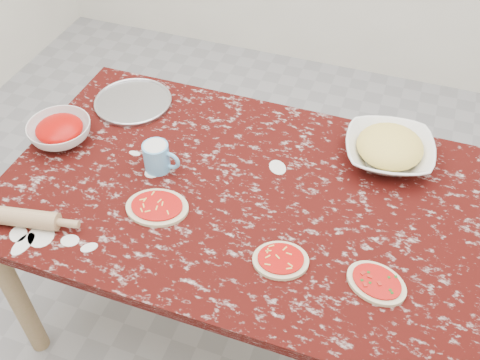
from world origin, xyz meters
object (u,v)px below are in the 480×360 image
Objects in this scene: pizza_tray at (133,102)px; cheese_bowl at (389,151)px; sauce_bowl at (60,132)px; rolling_pin at (13,217)px; worktable at (240,207)px; flour_mug at (158,157)px.

cheese_bowl reaches higher than pizza_tray.
sauce_bowl reaches higher than rolling_pin.
sauce_bowl reaches higher than worktable.
worktable is 11.96× the size of flour_mug.
rolling_pin is at bearing -149.18° from worktable.
rolling_pin reaches higher than pizza_tray.
sauce_bowl is 1.71× the size of flour_mug.
sauce_bowl is 1.18m from cheese_bowl.
sauce_bowl is at bearing 177.01° from flour_mug.
flour_mug is at bearing -157.11° from cheese_bowl.
cheese_bowl is at bearing 22.89° from flour_mug.
pizza_tray is at bearing 84.75° from rolling_pin.
flour_mug reaches higher than worktable.
worktable is 7.00× the size of sauce_bowl.
pizza_tray is 1.00m from cheese_bowl.
worktable is 0.65m from pizza_tray.
sauce_bowl is at bearing 101.83° from rolling_pin.
flour_mug is (0.40, -0.02, 0.02)m from sauce_bowl.
sauce_bowl is 0.40m from flour_mug.
rolling_pin is (-0.32, -0.38, -0.02)m from flour_mug.
cheese_bowl is at bearing 14.30° from sauce_bowl.
pizza_tray is 1.01× the size of rolling_pin.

